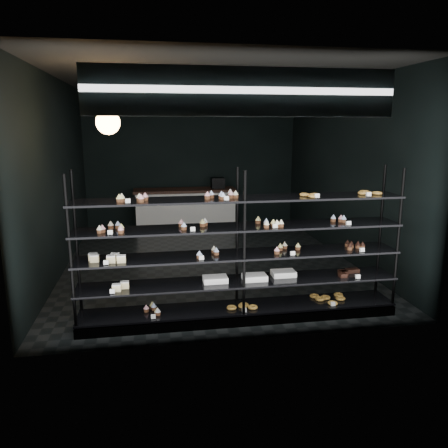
% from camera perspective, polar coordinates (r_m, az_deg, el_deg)
% --- Properties ---
extents(room, '(5.01, 6.01, 3.20)m').
position_cam_1_polar(room, '(7.63, -2.07, 6.63)').
color(room, black).
rests_on(room, ground).
extents(display_shelf, '(4.00, 0.50, 1.91)m').
position_cam_1_polar(display_shelf, '(5.47, 1.84, -6.25)').
color(display_shelf, black).
rests_on(display_shelf, room).
extents(signage, '(3.30, 0.05, 0.50)m').
position_cam_1_polar(signage, '(4.71, 2.70, 16.89)').
color(signage, '#0B0F3B').
rests_on(signage, room).
extents(pendant_lamp, '(0.32, 0.32, 0.89)m').
position_cam_1_polar(pendant_lamp, '(6.08, -14.92, 12.72)').
color(pendant_lamp, black).
rests_on(pendant_lamp, room).
extents(service_counter, '(2.35, 0.65, 1.23)m').
position_cam_1_polar(service_counter, '(10.23, -4.99, 1.94)').
color(service_counter, silver).
rests_on(service_counter, room).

